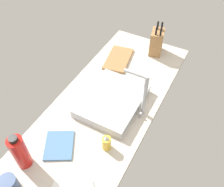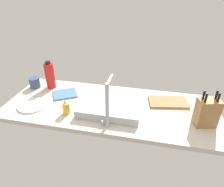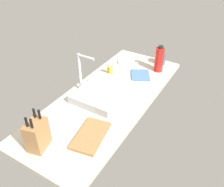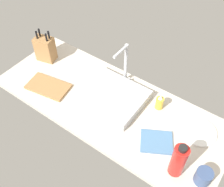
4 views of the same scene
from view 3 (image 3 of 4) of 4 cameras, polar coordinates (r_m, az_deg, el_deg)
countertop_slab at (r=187.12cm, az=-0.87°, el=-1.02°), size 160.29×63.14×3.50cm
sink_basin at (r=185.04cm, az=-2.05°, el=0.33°), size 44.25×35.03×6.13cm
faucet at (r=184.86cm, az=-7.40°, el=5.71°), size 5.50×15.16×31.81cm
knife_block at (r=146.59cm, az=-17.54°, el=-9.44°), size 15.40×12.30×25.24cm
cutting_board at (r=152.68cm, az=-5.10°, el=-10.01°), size 32.00×21.77×1.80cm
soap_bottle at (r=211.16cm, az=-0.45°, el=5.73°), size 5.17×5.17×11.45cm
water_bottle at (r=218.56cm, az=11.32°, el=8.06°), size 7.94×7.94×24.35cm
dinner_plate at (r=234.59cm, az=3.98°, el=7.69°), size 21.22×21.22×1.20cm
dish_towel at (r=212.87cm, az=6.84°, el=4.40°), size 24.16×23.03×1.20cm
coffee_mug at (r=234.54cm, az=11.65°, el=8.08°), size 8.85×8.85×8.97cm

